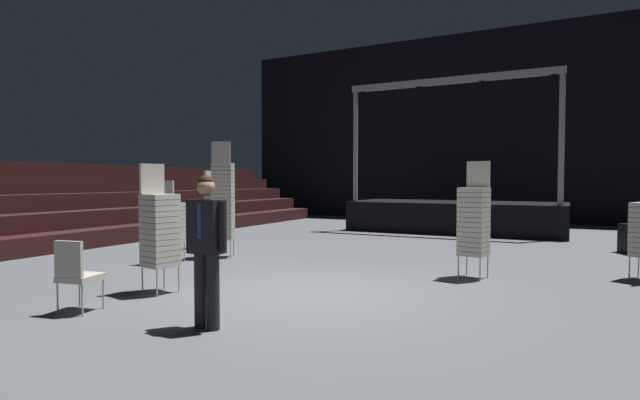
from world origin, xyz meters
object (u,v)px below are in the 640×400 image
Objects in this scene: chair_stack_front_right at (160,228)px; loose_chair_near_man at (76,272)px; stage_riser at (456,214)px; chair_stack_mid_left at (215,209)px; man_with_tie at (206,242)px; chair_stack_rear_right at (223,200)px; chair_stack_rear_left at (474,220)px; chair_stack_mid_centre at (171,222)px.

loose_chair_near_man is (-0.11, -1.33, -0.45)m from chair_stack_front_right.
chair_stack_mid_left is (-4.63, -6.86, 0.40)m from stage_riser.
chair_stack_front_right is (-1.83, 1.10, -0.02)m from man_with_tie.
chair_stack_rear_right is (-3.46, -8.01, 0.69)m from stage_riser.
loose_chair_near_man is at bearing 59.02° from chair_stack_rear_left.
chair_stack_rear_left reaches higher than chair_stack_mid_centre.
man_with_tie is 0.69× the size of chair_stack_rear_right.
stage_riser is at bearing 68.33° from loose_chair_near_man.
man_with_tie is at bearing -80.32° from chair_stack_rear_right.
chair_stack_mid_centre is (-1.84, 2.12, -0.13)m from chair_stack_front_right.
chair_stack_rear_right is 2.71× the size of loose_chair_near_man.
chair_stack_mid_centre is at bearing -113.62° from stage_riser.
man_with_tie is 4.89m from chair_stack_mid_centre.
loose_chair_near_man is at bearing -101.63° from chair_stack_rear_right.
chair_stack_rear_right is at bearing -113.37° from stage_riser.
stage_riser is 8.28m from chair_stack_mid_left.
loose_chair_near_man is (2.38, -5.69, -0.45)m from chair_stack_mid_left.
stage_riser reaches higher than chair_stack_mid_centre.
man_with_tie is (-0.30, -12.32, 0.42)m from stage_riser.
loose_chair_near_man is (1.21, -4.53, -0.75)m from chair_stack_rear_right.
chair_stack_rear_right reaches higher than man_with_tie.
chair_stack_rear_right is at bearing 93.49° from loose_chair_near_man.
chair_stack_mid_centre is (0.65, -2.24, -0.13)m from chair_stack_mid_left.
stage_riser is 2.67× the size of chair_stack_rear_right.
chair_stack_front_right is at bearing 14.69° from chair_stack_mid_left.
chair_stack_rear_left is 2.17× the size of loose_chair_near_man.
chair_stack_front_right is at bearing -100.79° from stage_riser.
chair_stack_rear_right is at bearing 55.06° from chair_stack_mid_centre.
stage_riser is at bearing -65.39° from chair_stack_rear_left.
chair_stack_rear_left is at bearing -25.52° from chair_stack_rear_right.
stage_riser is 11.42m from chair_stack_front_right.
chair_stack_front_right is 0.77× the size of chair_stack_rear_right.
chair_stack_mid_centre is at bearing -40.81° from man_with_tie.
chair_stack_mid_left is at bearing 108.56° from chair_stack_rear_right.
stage_riser is at bearing 130.89° from chair_stack_mid_left.
chair_stack_mid_centre is 0.83× the size of chair_stack_rear_left.
chair_stack_rear_left is at bearing 140.18° from chair_stack_front_right.
chair_stack_rear_left is at bearing -116.37° from man_with_tie.
chair_stack_front_right reaches higher than chair_stack_mid_centre.
loose_chair_near_man is at bearing 7.62° from chair_stack_mid_left.
man_with_tie is 6.97m from chair_stack_mid_left.
chair_stack_rear_left is 6.25m from loose_chair_near_man.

